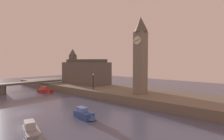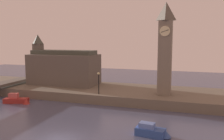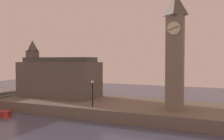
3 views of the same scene
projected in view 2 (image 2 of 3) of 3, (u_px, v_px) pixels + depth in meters
The scene contains 6 objects.
far_embankment at pixel (116, 93), 43.83m from camera, with size 70.00×12.00×1.50m, color #6B6051.
clock_tower at pixel (165, 48), 38.33m from camera, with size 2.22×2.27×14.44m.
parliament_hall at pixel (63, 67), 48.15m from camera, with size 13.25×6.40×9.68m.
streetlamp at pixel (99, 80), 39.43m from camera, with size 0.36×0.36×3.48m.
boat_dinghy_red at pixel (18, 100), 39.64m from camera, with size 4.70×2.35×1.63m.
boat_tour_blue at pixel (153, 131), 26.13m from camera, with size 3.90×1.81×1.42m.
Camera 2 is at (12.71, -21.04, 10.32)m, focal length 39.43 mm.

